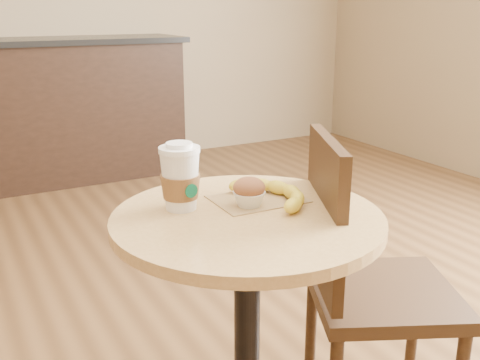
{
  "coord_description": "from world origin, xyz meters",
  "views": [
    {
      "loc": [
        -0.56,
        -1.08,
        1.25
      ],
      "look_at": [
        0.09,
        0.13,
        0.83
      ],
      "focal_mm": 42.0,
      "sensor_mm": 36.0,
      "label": 1
    }
  ],
  "objects": [
    {
      "name": "kraft_bag",
      "position": [
        0.17,
        0.17,
        0.75
      ],
      "size": [
        0.24,
        0.18,
        0.0
      ],
      "primitive_type": "cube",
      "rotation": [
        0.0,
        0.0,
        -0.02
      ],
      "color": "#977649",
      "rests_on": "cafe_table"
    },
    {
      "name": "cafe_table",
      "position": [
        0.09,
        0.09,
        0.53
      ],
      "size": [
        0.69,
        0.69,
        0.75
      ],
      "color": "black",
      "rests_on": "ground"
    },
    {
      "name": "muffin",
      "position": [
        0.12,
        0.13,
        0.79
      ],
      "size": [
        0.09,
        0.09,
        0.08
      ],
      "color": "silver",
      "rests_on": "kraft_bag"
    },
    {
      "name": "coffee_cup",
      "position": [
        -0.04,
        0.2,
        0.83
      ],
      "size": [
        0.11,
        0.11,
        0.18
      ],
      "rotation": [
        0.0,
        0.0,
        0.17
      ],
      "color": "white",
      "rests_on": "cafe_table"
    },
    {
      "name": "chair_right",
      "position": [
        0.44,
        0.03,
        0.51
      ],
      "size": [
        0.54,
        0.54,
        0.92
      ],
      "rotation": [
        0.0,
        0.0,
        1.14
      ],
      "color": "#382413",
      "rests_on": "ground"
    },
    {
      "name": "banana",
      "position": [
        0.21,
        0.14,
        0.77
      ],
      "size": [
        0.19,
        0.29,
        0.04
      ],
      "primitive_type": null,
      "rotation": [
        0.0,
        0.0,
        0.1
      ],
      "color": "yellow",
      "rests_on": "kraft_bag"
    },
    {
      "name": "service_counter",
      "position": [
        0.0,
        3.18,
        0.52
      ],
      "size": [
        2.3,
        0.65,
        1.04
      ],
      "color": "black",
      "rests_on": "ground"
    }
  ]
}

